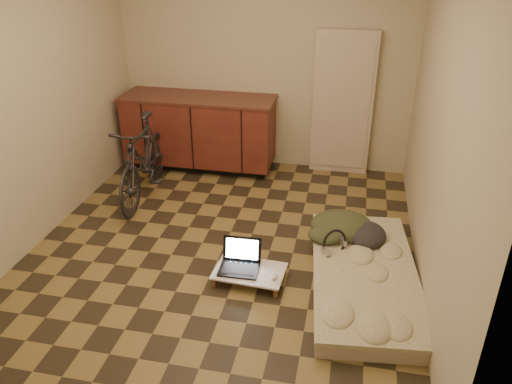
% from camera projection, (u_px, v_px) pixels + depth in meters
% --- Properties ---
extents(room_shell, '(3.50, 4.00, 2.60)m').
position_uv_depth(room_shell, '(220.00, 114.00, 4.13)').
color(room_shell, brown).
rests_on(room_shell, ground).
extents(cabinets, '(1.84, 0.62, 0.91)m').
position_uv_depth(cabinets, '(200.00, 132.00, 6.13)').
color(cabinets, black).
rests_on(cabinets, ground).
extents(appliance_panel, '(0.70, 0.10, 1.70)m').
position_uv_depth(appliance_panel, '(343.00, 104.00, 5.86)').
color(appliance_panel, '#C6B29C').
rests_on(appliance_panel, ground).
extents(bicycle, '(0.57, 1.56, 0.99)m').
position_uv_depth(bicycle, '(143.00, 155.00, 5.40)').
color(bicycle, black).
rests_on(bicycle, ground).
extents(futon, '(1.03, 1.85, 0.15)m').
position_uv_depth(futon, '(364.00, 277.00, 4.17)').
color(futon, '#BBAA96').
rests_on(futon, ground).
extents(clothing_pile, '(0.68, 0.58, 0.25)m').
position_uv_depth(clothing_pile, '(349.00, 221.00, 4.58)').
color(clothing_pile, '#2F351F').
rests_on(clothing_pile, futon).
extents(headphones, '(0.36, 0.36, 0.18)m').
position_uv_depth(headphones, '(335.00, 242.00, 4.34)').
color(headphones, black).
rests_on(headphones, futon).
extents(lap_desk, '(0.61, 0.41, 0.10)m').
position_uv_depth(lap_desk, '(249.00, 271.00, 4.22)').
color(lap_desk, brown).
rests_on(lap_desk, ground).
extents(laptop, '(0.34, 0.31, 0.23)m').
position_uv_depth(laptop, '(240.00, 262.00, 4.24)').
color(laptop, black).
rests_on(laptop, lap_desk).
extents(mouse, '(0.07, 0.09, 0.03)m').
position_uv_depth(mouse, '(274.00, 277.00, 4.11)').
color(mouse, silver).
rests_on(mouse, lap_desk).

